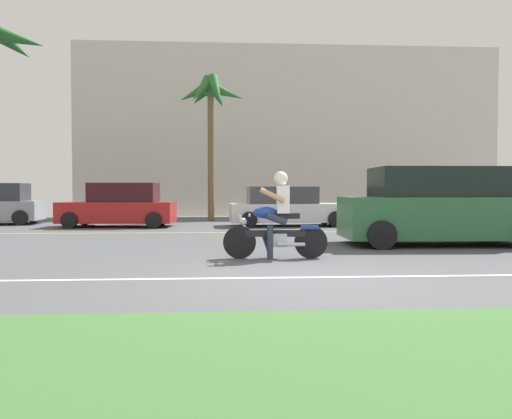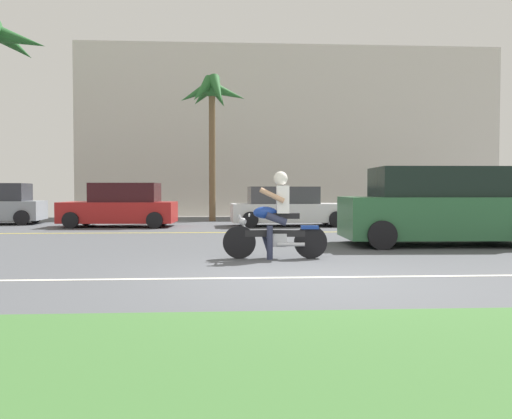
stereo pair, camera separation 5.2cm
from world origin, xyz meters
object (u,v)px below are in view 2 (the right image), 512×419
at_px(suv_nearby, 442,207).
at_px(parked_car_1, 121,206).
at_px(motorcyclist, 276,222).
at_px(parked_car_3, 433,206).
at_px(parked_car_2, 288,207).
at_px(palm_tree_1, 211,100).

distance_m(suv_nearby, parked_car_1, 11.12).
xyz_separation_m(motorcyclist, parked_car_1, (-4.64, 9.02, 0.02)).
relative_size(suv_nearby, parked_car_3, 1.11).
distance_m(motorcyclist, parked_car_2, 9.19).
bearing_deg(parked_car_3, palm_tree_1, 166.30).
height_order(parked_car_2, parked_car_3, parked_car_3).
bearing_deg(palm_tree_1, parked_car_1, -134.41).
bearing_deg(parked_car_3, parked_car_1, -174.71).
xyz_separation_m(motorcyclist, palm_tree_1, (-1.51, 12.22, 4.34)).
xyz_separation_m(suv_nearby, parked_car_1, (-8.81, 6.77, -0.17)).
bearing_deg(motorcyclist, palm_tree_1, 97.05).
relative_size(parked_car_1, parked_car_2, 0.94).
bearing_deg(parked_car_1, palm_tree_1, 45.59).
distance_m(suv_nearby, parked_car_2, 7.42).
bearing_deg(palm_tree_1, motorcyclist, -82.95).
bearing_deg(parked_car_3, suv_nearby, -110.62).
height_order(motorcyclist, parked_car_3, motorcyclist).
relative_size(suv_nearby, parked_car_1, 1.19).
relative_size(parked_car_2, parked_car_3, 0.99).
xyz_separation_m(parked_car_1, parked_car_3, (11.77, 1.09, -0.05)).
height_order(motorcyclist, parked_car_1, motorcyclist).
bearing_deg(parked_car_2, motorcyclist, -98.26).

